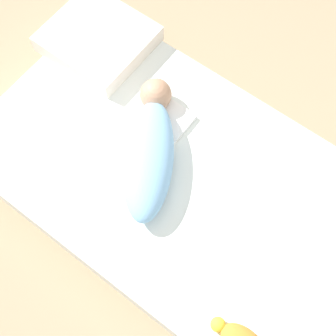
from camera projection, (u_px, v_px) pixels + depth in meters
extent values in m
plane|color=#9E8466|center=(185.00, 196.00, 1.84)|extent=(12.00, 12.00, 0.00)
cube|color=white|center=(186.00, 189.00, 1.76)|extent=(1.58, 0.89, 0.16)
cube|color=white|center=(159.00, 118.00, 1.78)|extent=(0.23, 0.18, 0.02)
ellipsoid|color=#7FB7E5|center=(149.00, 159.00, 1.65)|extent=(0.40, 0.49, 0.13)
sphere|color=tan|center=(156.00, 94.00, 1.76)|extent=(0.12, 0.12, 0.12)
cube|color=white|center=(98.00, 39.00, 1.89)|extent=(0.39, 0.36, 0.08)
sphere|color=yellow|center=(218.00, 325.00, 1.47)|extent=(0.05, 0.05, 0.05)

